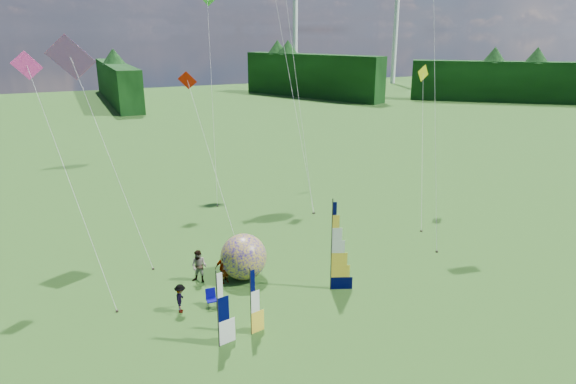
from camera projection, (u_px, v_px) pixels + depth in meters
name	position (u px, v px, depth m)	size (l,w,h in m)	color
ground	(341.00, 321.00, 24.78)	(220.00, 220.00, 0.00)	#2E4E1A
treeline_ring	(343.00, 244.00, 23.57)	(210.00, 210.00, 8.00)	#184A18
turbine_left	(396.00, 23.00, 130.21)	(8.00, 1.20, 30.00)	silver
turbine_right	(295.00, 23.00, 126.52)	(8.00, 1.20, 30.00)	silver
feather_banner_main	(332.00, 247.00, 27.01)	(1.35, 0.10, 4.99)	#000235
side_banner_left	(251.00, 303.00, 23.16)	(0.91, 0.10, 3.24)	yellow
side_banner_far	(218.00, 311.00, 22.22)	(1.05, 0.10, 3.56)	white
bol_inflatable	(244.00, 257.00, 28.67)	(2.60, 2.60, 2.60)	#1B097B
spectator_a	(225.00, 270.00, 28.26)	(0.56, 0.37, 1.53)	#66594C
spectator_b	(199.00, 266.00, 28.33)	(0.91, 0.45, 1.87)	#66594C
spectator_c	(180.00, 298.00, 25.32)	(0.97, 0.36, 1.49)	#66594C
spectator_d	(223.00, 267.00, 28.55)	(0.93, 0.38, 1.59)	#66594C
camp_chair	(212.00, 299.00, 25.83)	(0.55, 0.55, 0.95)	#020160
kite_whale	(286.00, 47.00, 40.50)	(3.86, 14.81, 24.30)	black
kite_rainbow_delta	(109.00, 143.00, 30.18)	(7.51, 11.12, 14.15)	#D7363E
kite_parafoil	(436.00, 92.00, 32.45)	(6.22, 9.37, 19.27)	#B63617
small_kite_red	(209.00, 147.00, 36.42)	(3.01, 10.55, 10.96)	#C01401
small_kite_orange	(298.00, 86.00, 39.71)	(3.18, 9.78, 18.58)	#FFA114
small_kite_yellow	(423.00, 141.00, 37.44)	(6.27, 8.41, 11.34)	#FDFA13
small_kite_pink	(70.00, 175.00, 25.73)	(5.15, 8.62, 12.93)	#F6349F
small_kite_green	(212.00, 90.00, 42.19)	(4.83, 10.82, 17.42)	#49D040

